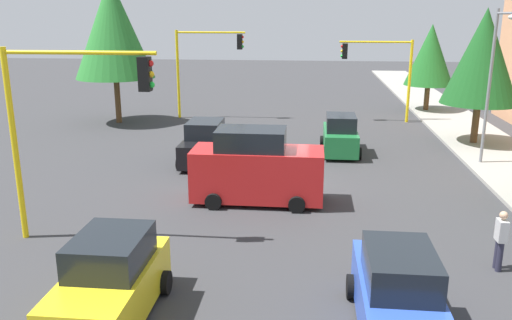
# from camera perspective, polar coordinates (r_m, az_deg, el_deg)

# --- Properties ---
(ground_plane) EXTENTS (120.00, 120.00, 0.00)m
(ground_plane) POSITION_cam_1_polar(r_m,az_deg,el_deg) (21.73, 2.21, -2.75)
(ground_plane) COLOR #353538
(sidewalk_kerb) EXTENTS (80.00, 4.00, 0.15)m
(sidewalk_kerb) POSITION_cam_1_polar(r_m,az_deg,el_deg) (28.01, 24.91, 0.14)
(sidewalk_kerb) COLOR gray
(sidewalk_kerb) RESTS_ON ground
(traffic_signal_far_right) EXTENTS (0.36, 4.59, 5.76)m
(traffic_signal_far_right) POSITION_cam_1_polar(r_m,az_deg,el_deg) (35.41, -5.59, 11.00)
(traffic_signal_far_right) COLOR yellow
(traffic_signal_far_right) RESTS_ON ground
(traffic_signal_near_right) EXTENTS (0.36, 4.59, 5.87)m
(traffic_signal_near_right) POSITION_cam_1_polar(r_m,az_deg,el_deg) (16.42, -19.59, 5.32)
(traffic_signal_near_right) COLOR yellow
(traffic_signal_near_right) RESTS_ON ground
(traffic_signal_far_left) EXTENTS (0.36, 4.59, 5.22)m
(traffic_signal_far_left) POSITION_cam_1_polar(r_m,az_deg,el_deg) (35.00, 13.23, 10.03)
(traffic_signal_far_left) COLOR yellow
(traffic_signal_far_left) RESTS_ON ground
(street_lamp_curbside) EXTENTS (2.15, 0.28, 7.00)m
(street_lamp_curbside) POSITION_cam_1_polar(r_m,az_deg,el_deg) (25.58, 24.19, 8.66)
(street_lamp_curbside) COLOR slate
(street_lamp_curbside) RESTS_ON ground
(tree_roadside_far) EXTENTS (3.37, 3.37, 6.11)m
(tree_roadside_far) POSITION_cam_1_polar(r_m,az_deg,el_deg) (39.56, 18.22, 10.66)
(tree_roadside_far) COLOR brown
(tree_roadside_far) RESTS_ON ground
(tree_opposite_side) EXTENTS (4.90, 4.90, 8.98)m
(tree_opposite_side) POSITION_cam_1_polar(r_m,az_deg,el_deg) (34.86, -15.14, 13.51)
(tree_opposite_side) COLOR brown
(tree_opposite_side) RESTS_ON ground
(tree_roadside_mid) EXTENTS (3.89, 3.89, 7.10)m
(tree_roadside_mid) POSITION_cam_1_polar(r_m,az_deg,el_deg) (29.97, 23.19, 10.16)
(tree_roadside_mid) COLOR brown
(tree_roadside_mid) RESTS_ON ground
(delivery_van_red) EXTENTS (2.22, 4.80, 2.77)m
(delivery_van_red) POSITION_cam_1_polar(r_m,az_deg,el_deg) (19.49, 0.06, -0.94)
(delivery_van_red) COLOR red
(delivery_van_red) RESTS_ON ground
(car_yellow) EXTENTS (3.92, 2.08, 1.98)m
(car_yellow) POSITION_cam_1_polar(r_m,az_deg,el_deg) (12.81, -15.38, -12.51)
(car_yellow) COLOR yellow
(car_yellow) RESTS_ON ground
(car_green) EXTENTS (3.79, 1.93, 1.98)m
(car_green) POSITION_cam_1_polar(r_m,az_deg,el_deg) (26.81, 9.04, 2.58)
(car_green) COLOR #1E7238
(car_green) RESTS_ON ground
(car_black) EXTENTS (3.99, 2.06, 1.98)m
(car_black) POSITION_cam_1_polar(r_m,az_deg,el_deg) (24.90, -5.52, 1.71)
(car_black) COLOR black
(car_black) RESTS_ON ground
(car_blue) EXTENTS (4.04, 1.96, 1.98)m
(car_blue) POSITION_cam_1_polar(r_m,az_deg,el_deg) (12.31, 14.90, -13.68)
(car_blue) COLOR blue
(car_blue) RESTS_ON ground
(pedestrian_crossing) EXTENTS (0.40, 0.24, 1.70)m
(pedestrian_crossing) POSITION_cam_1_polar(r_m,az_deg,el_deg) (15.93, 24.80, -7.70)
(pedestrian_crossing) COLOR #262638
(pedestrian_crossing) RESTS_ON ground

